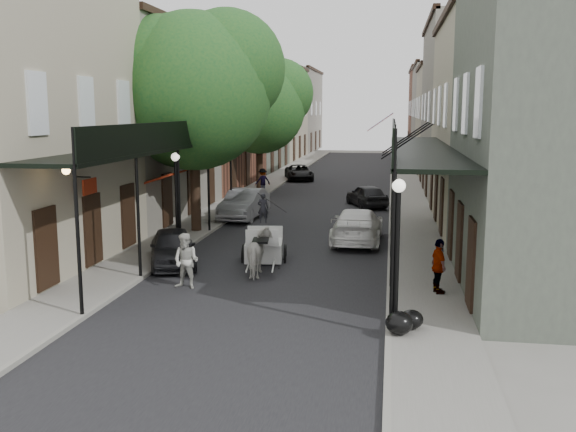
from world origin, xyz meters
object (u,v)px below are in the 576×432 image
at_px(car_right_near, 357,226).
at_px(lamppost_right_far, 394,173).
at_px(pedestrian_walking, 186,261).
at_px(car_right_far, 367,196).
at_px(pedestrian_sidewalk_right, 439,266).
at_px(lamppost_right_near, 397,253).
at_px(tree_far, 265,103).
at_px(car_left_far, 299,172).
at_px(horse, 260,253).
at_px(lamppost_left, 177,200).
at_px(car_left_mid, 244,204).
at_px(car_left_near, 173,247).
at_px(pedestrian_sidewalk_left, 263,181).
at_px(carriage, 264,232).
at_px(tree_near, 203,85).

bearing_deg(car_right_near, lamppost_right_far, -98.52).
bearing_deg(pedestrian_walking, car_right_far, 86.53).
bearing_deg(lamppost_right_far, pedestrian_sidewalk_right, -85.65).
bearing_deg(lamppost_right_near, tree_far, 107.68).
bearing_deg(car_left_far, pedestrian_sidewalk_right, -88.63).
distance_m(horse, pedestrian_sidewalk_right, 5.86).
xyz_separation_m(tree_far, lamppost_left, (0.15, -18.18, -3.79)).
xyz_separation_m(lamppost_right_far, car_right_far, (-1.50, 1.00, -1.41)).
height_order(car_left_mid, car_left_far, car_left_mid).
relative_size(car_left_near, car_right_near, 0.78).
relative_size(lamppost_right_near, pedestrian_sidewalk_left, 2.33).
xyz_separation_m(lamppost_right_near, car_right_far, (-1.50, 21.00, -1.41)).
bearing_deg(car_left_near, pedestrian_sidewalk_left, 71.08).
height_order(pedestrian_sidewalk_left, car_left_near, pedestrian_sidewalk_left).
bearing_deg(lamppost_right_far, tree_far, 143.49).
height_order(tree_far, carriage, tree_far).
relative_size(lamppost_right_near, car_left_near, 0.98).
distance_m(pedestrian_sidewalk_right, car_left_far, 31.82).
relative_size(lamppost_left, horse, 2.04).
xyz_separation_m(tree_far, horse, (3.98, -21.05, -5.07)).
height_order(carriage, car_left_far, carriage).
height_order(lamppost_left, lamppost_right_far, same).
relative_size(pedestrian_sidewalk_right, car_right_far, 0.43).
height_order(tree_near, lamppost_right_far, tree_near).
xyz_separation_m(car_left_near, car_left_mid, (0.26, 10.00, 0.09)).
height_order(pedestrian_sidewalk_right, car_left_far, pedestrian_sidewalk_right).
relative_size(tree_near, horse, 5.30).
relative_size(lamppost_right_far, car_left_far, 0.87).
bearing_deg(car_left_far, lamppost_left, -106.21).
relative_size(tree_far, car_left_near, 2.27).
bearing_deg(car_right_near, pedestrian_sidewalk_left, -63.15).
bearing_deg(tree_near, lamppost_left, -88.66).
distance_m(lamppost_left, pedestrian_walking, 5.26).
height_order(lamppost_right_far, pedestrian_sidewalk_right, lamppost_right_far).
distance_m(tree_far, lamppost_right_near, 27.74).
relative_size(car_left_near, car_left_mid, 0.84).
xyz_separation_m(tree_near, tree_far, (-0.05, 14.00, -0.65)).
xyz_separation_m(lamppost_right_far, pedestrian_sidewalk_left, (-8.30, 5.00, -1.13)).
xyz_separation_m(lamppost_right_far, carriage, (-4.71, -12.50, -1.05)).
xyz_separation_m(car_left_mid, car_right_far, (5.94, 5.00, -0.10)).
bearing_deg(horse, pedestrian_sidewalk_left, -86.86).
xyz_separation_m(tree_far, car_left_near, (0.65, -20.18, -5.19)).
bearing_deg(pedestrian_sidewalk_left, car_right_far, 117.02).
relative_size(lamppost_left, car_left_near, 0.98).
xyz_separation_m(lamppost_right_near, car_left_near, (-7.70, 6.00, -1.40)).
bearing_deg(horse, lamppost_right_near, 122.37).
bearing_deg(lamppost_left, tree_far, 90.46).
xyz_separation_m(horse, car_left_near, (-3.33, 0.87, -0.12)).
bearing_deg(lamppost_right_far, carriage, -110.63).
bearing_deg(car_right_near, car_right_far, -89.06).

